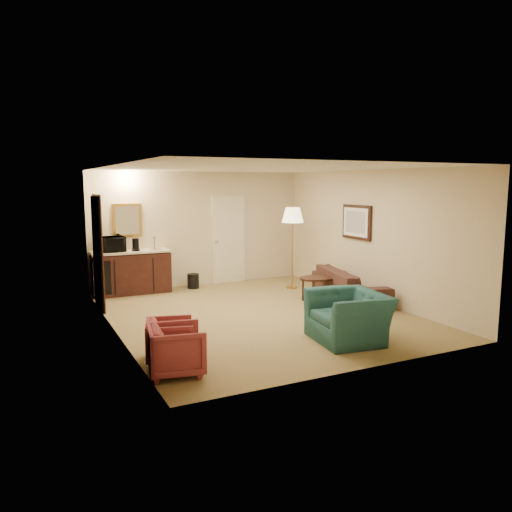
{
  "coord_description": "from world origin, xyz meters",
  "views": [
    {
      "loc": [
        -3.87,
        -7.84,
        2.34
      ],
      "look_at": [
        0.22,
        0.5,
        0.98
      ],
      "focal_mm": 35.0,
      "sensor_mm": 36.0,
      "label": 1
    }
  ],
  "objects_px": {
    "coffee_table": "(319,289)",
    "microwave": "(110,243)",
    "rose_chair_far": "(176,347)",
    "coffee_maker": "(136,245)",
    "rose_chair_near": "(170,338)",
    "waste_bin": "(193,281)",
    "teal_armchair": "(349,308)",
    "floor_lamp": "(292,248)",
    "wetbar_cabinet": "(132,272)",
    "sofa": "(350,280)"
  },
  "relations": [
    {
      "from": "wetbar_cabinet",
      "to": "rose_chair_near",
      "type": "xyz_separation_m",
      "value": [
        -0.44,
        -4.36,
        -0.15
      ]
    },
    {
      "from": "microwave",
      "to": "rose_chair_near",
      "type": "bearing_deg",
      "value": -93.42
    },
    {
      "from": "teal_armchair",
      "to": "rose_chair_near",
      "type": "bearing_deg",
      "value": -89.65
    },
    {
      "from": "coffee_table",
      "to": "coffee_maker",
      "type": "distance_m",
      "value": 3.95
    },
    {
      "from": "rose_chair_far",
      "to": "waste_bin",
      "type": "relative_size",
      "value": 2.07
    },
    {
      "from": "rose_chair_far",
      "to": "waste_bin",
      "type": "distance_m",
      "value": 5.11
    },
    {
      "from": "waste_bin",
      "to": "wetbar_cabinet",
      "type": "bearing_deg",
      "value": 177.03
    },
    {
      "from": "wetbar_cabinet",
      "to": "floor_lamp",
      "type": "distance_m",
      "value": 3.54
    },
    {
      "from": "teal_armchair",
      "to": "microwave",
      "type": "height_order",
      "value": "microwave"
    },
    {
      "from": "teal_armchair",
      "to": "coffee_table",
      "type": "relative_size",
      "value": 1.33
    },
    {
      "from": "microwave",
      "to": "coffee_maker",
      "type": "distance_m",
      "value": 0.52
    },
    {
      "from": "wetbar_cabinet",
      "to": "coffee_maker",
      "type": "distance_m",
      "value": 0.61
    },
    {
      "from": "rose_chair_near",
      "to": "coffee_table",
      "type": "bearing_deg",
      "value": -44.88
    },
    {
      "from": "rose_chair_far",
      "to": "coffee_maker",
      "type": "bearing_deg",
      "value": 3.36
    },
    {
      "from": "floor_lamp",
      "to": "waste_bin",
      "type": "relative_size",
      "value": 5.57
    },
    {
      "from": "rose_chair_near",
      "to": "coffee_table",
      "type": "height_order",
      "value": "rose_chair_near"
    },
    {
      "from": "wetbar_cabinet",
      "to": "teal_armchair",
      "type": "relative_size",
      "value": 1.46
    },
    {
      "from": "sofa",
      "to": "floor_lamp",
      "type": "height_order",
      "value": "floor_lamp"
    },
    {
      "from": "coffee_table",
      "to": "microwave",
      "type": "distance_m",
      "value": 4.42
    },
    {
      "from": "rose_chair_near",
      "to": "waste_bin",
      "type": "xyz_separation_m",
      "value": [
        1.79,
        4.29,
        -0.15
      ]
    },
    {
      "from": "coffee_maker",
      "to": "wetbar_cabinet",
      "type": "bearing_deg",
      "value": 125.79
    },
    {
      "from": "waste_bin",
      "to": "rose_chair_near",
      "type": "bearing_deg",
      "value": -112.66
    },
    {
      "from": "teal_armchair",
      "to": "coffee_maker",
      "type": "distance_m",
      "value": 5.1
    },
    {
      "from": "rose_chair_far",
      "to": "coffee_maker",
      "type": "height_order",
      "value": "coffee_maker"
    },
    {
      "from": "waste_bin",
      "to": "coffee_table",
      "type": "bearing_deg",
      "value": -50.42
    },
    {
      "from": "coffee_table",
      "to": "teal_armchair",
      "type": "bearing_deg",
      "value": -113.47
    },
    {
      "from": "floor_lamp",
      "to": "coffee_maker",
      "type": "distance_m",
      "value": 3.4
    },
    {
      "from": "teal_armchair",
      "to": "rose_chair_far",
      "type": "height_order",
      "value": "teal_armchair"
    },
    {
      "from": "rose_chair_near",
      "to": "microwave",
      "type": "bearing_deg",
      "value": 15.87
    },
    {
      "from": "coffee_table",
      "to": "waste_bin",
      "type": "bearing_deg",
      "value": 129.58
    },
    {
      "from": "rose_chair_near",
      "to": "microwave",
      "type": "xyz_separation_m",
      "value": [
        0.03,
        4.38,
        0.8
      ]
    },
    {
      "from": "wetbar_cabinet",
      "to": "coffee_maker",
      "type": "relative_size",
      "value": 6.12
    },
    {
      "from": "wetbar_cabinet",
      "to": "waste_bin",
      "type": "bearing_deg",
      "value": -2.97
    },
    {
      "from": "sofa",
      "to": "coffee_maker",
      "type": "relative_size",
      "value": 8.03
    },
    {
      "from": "teal_armchair",
      "to": "rose_chair_near",
      "type": "xyz_separation_m",
      "value": [
        -2.64,
        0.32,
        -0.18
      ]
    },
    {
      "from": "sofa",
      "to": "rose_chair_far",
      "type": "height_order",
      "value": "sofa"
    },
    {
      "from": "wetbar_cabinet",
      "to": "rose_chair_near",
      "type": "distance_m",
      "value": 4.38
    },
    {
      "from": "rose_chair_near",
      "to": "wetbar_cabinet",
      "type": "bearing_deg",
      "value": 10.44
    },
    {
      "from": "teal_armchair",
      "to": "coffee_maker",
      "type": "relative_size",
      "value": 4.2
    },
    {
      "from": "sofa",
      "to": "waste_bin",
      "type": "distance_m",
      "value": 3.5
    },
    {
      "from": "floor_lamp",
      "to": "microwave",
      "type": "distance_m",
      "value": 3.91
    },
    {
      "from": "wetbar_cabinet",
      "to": "floor_lamp",
      "type": "xyz_separation_m",
      "value": [
        3.35,
        -1.04,
        0.45
      ]
    },
    {
      "from": "wetbar_cabinet",
      "to": "rose_chair_near",
      "type": "height_order",
      "value": "wetbar_cabinet"
    },
    {
      "from": "teal_armchair",
      "to": "coffee_maker",
      "type": "xyz_separation_m",
      "value": [
        -2.11,
        4.61,
        0.56
      ]
    },
    {
      "from": "teal_armchair",
      "to": "coffee_table",
      "type": "bearing_deg",
      "value": 163.86
    },
    {
      "from": "rose_chair_near",
      "to": "rose_chair_far",
      "type": "bearing_deg",
      "value": -171.03
    },
    {
      "from": "rose_chair_near",
      "to": "rose_chair_far",
      "type": "height_order",
      "value": "rose_chair_far"
    },
    {
      "from": "teal_armchair",
      "to": "rose_chair_far",
      "type": "xyz_separation_m",
      "value": [
        -2.7,
        -0.15,
        -0.15
      ]
    },
    {
      "from": "coffee_table",
      "to": "floor_lamp",
      "type": "bearing_deg",
      "value": 84.36
    },
    {
      "from": "waste_bin",
      "to": "microwave",
      "type": "height_order",
      "value": "microwave"
    }
  ]
}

